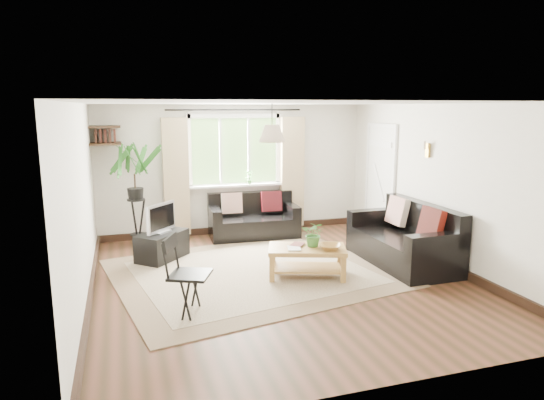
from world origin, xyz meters
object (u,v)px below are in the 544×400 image
object	(u,v)px
sofa_back	(254,217)
sofa_right	(402,236)
coffee_table	(307,262)
palm_stand	(136,195)
folding_chair	(190,276)
tv_stand	(162,246)

from	to	relation	value
sofa_back	sofa_right	xyz separation A→B (m)	(1.74, -2.17, 0.06)
coffee_table	palm_stand	xyz separation A→B (m)	(-2.20, 2.36, 0.66)
sofa_back	palm_stand	distance (m)	2.12
coffee_table	sofa_back	bearing A→B (deg)	93.59
palm_stand	folding_chair	distance (m)	3.19
sofa_right	coffee_table	bearing A→B (deg)	-86.25
sofa_right	tv_stand	bearing A→B (deg)	-111.27
sofa_back	folding_chair	xyz separation A→B (m)	(-1.58, -3.07, 0.09)
coffee_table	folding_chair	world-z (taller)	folding_chair
sofa_back	folding_chair	distance (m)	3.45
tv_stand	palm_stand	distance (m)	1.20
sofa_right	folding_chair	world-z (taller)	folding_chair
coffee_table	tv_stand	distance (m)	2.34
sofa_back	tv_stand	distance (m)	1.94
sofa_right	palm_stand	bearing A→B (deg)	-121.36
coffee_table	folding_chair	distance (m)	1.90
tv_stand	folding_chair	size ratio (longest dim) A/B	0.88
palm_stand	folding_chair	xyz separation A→B (m)	(0.47, -3.13, -0.42)
sofa_right	tv_stand	xyz separation A→B (m)	(-3.46, 1.28, -0.22)
tv_stand	palm_stand	bearing A→B (deg)	62.32
palm_stand	folding_chair	world-z (taller)	palm_stand
sofa_right	tv_stand	world-z (taller)	sofa_right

